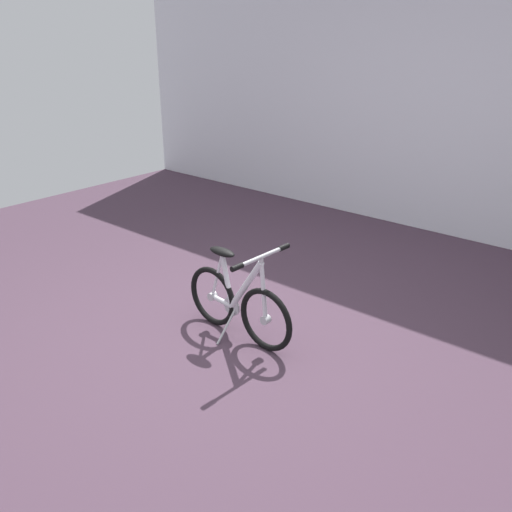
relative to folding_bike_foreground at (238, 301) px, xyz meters
The scene contains 3 objects.
ground_plane 0.32m from the folding_bike_foreground, 83.21° to the right, with size 8.27×8.27×0.00m, color #473342.
back_wall 3.20m from the folding_bike_foreground, 89.60° to the left, with size 8.27×0.10×2.98m, color silver.
folding_bike_foreground is the anchor object (origin of this frame).
Camera 1 is at (2.24, -2.30, 2.00)m, focal length 38.64 mm.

